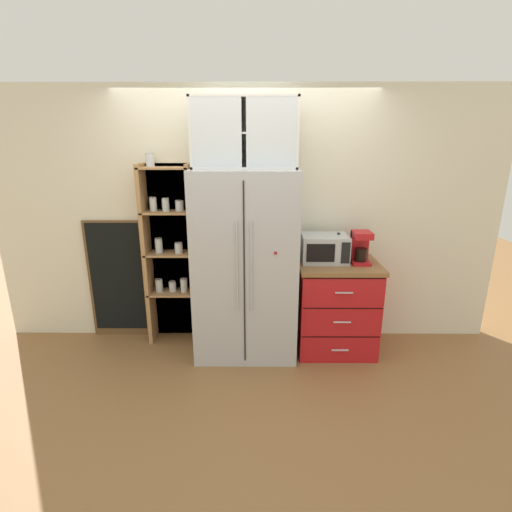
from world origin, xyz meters
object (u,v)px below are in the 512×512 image
Objects in this scene: microwave at (324,248)px; bottle_green at (338,248)px; coffee_maker at (360,247)px; refrigerator at (246,265)px; chalkboard_menu at (118,279)px; mug_sage at (340,259)px.

microwave is 1.59× the size of bottle_green.
bottle_green is at bearing 159.29° from coffee_maker.
refrigerator is 1.10m from coffee_maker.
chalkboard_menu reaches higher than bottle_green.
coffee_maker reaches higher than microwave.
mug_sage is at bearing -89.01° from bottle_green.
refrigerator reaches higher than mug_sage.
refrigerator is at bearing -173.85° from microwave.
coffee_maker is (1.09, 0.04, 0.17)m from refrigerator.
coffee_maker is 0.23m from mug_sage.
mug_sage is (-0.20, -0.04, -0.11)m from coffee_maker.
bottle_green reaches higher than microwave.
microwave is 1.42× the size of coffee_maker.
mug_sage is 0.08× the size of chalkboard_menu.
chalkboard_menu is (-2.11, 0.22, -0.41)m from microwave.
coffee_maker reaches higher than mug_sage.
mug_sage is at bearing -30.96° from microwave.
refrigerator is 4.08× the size of microwave.
microwave is 0.34m from coffee_maker.
microwave is at bearing 6.15° from refrigerator.
microwave is 0.14m from bottle_green.
refrigerator is 0.90m from mug_sage.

